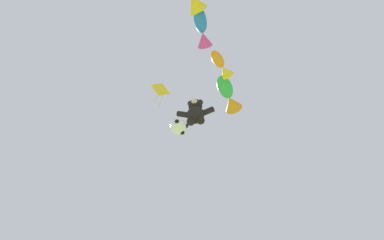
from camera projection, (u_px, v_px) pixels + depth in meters
name	position (u px, v px, depth m)	size (l,w,h in m)	color
teddy_bear_kite	(195.00, 112.00, 12.56)	(1.88, 0.83, 1.91)	black
soccer_ball_kite	(179.00, 127.00, 11.41)	(0.81, 0.81, 0.75)	white
fish_kite_emerald	(228.00, 95.00, 15.53)	(1.58, 2.61, 1.07)	green
fish_kite_tangerine	(221.00, 65.00, 14.33)	(1.30, 1.85, 0.72)	orange
fish_kite_cobalt	(202.00, 30.00, 12.89)	(0.82, 1.98, 0.78)	blue
diamond_kite	(160.00, 91.00, 16.64)	(1.13, 0.85, 2.90)	yellow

